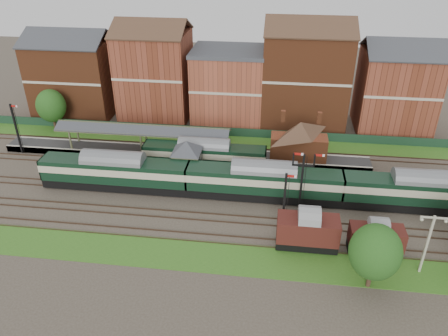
# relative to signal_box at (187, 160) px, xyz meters

# --- Properties ---
(ground) EXTENTS (160.00, 160.00, 0.00)m
(ground) POSITION_rel_signal_box_xyz_m (3.00, -3.25, -3.19)
(ground) COLOR #473D33
(ground) RESTS_ON ground
(grass_back) EXTENTS (90.00, 4.50, 0.06)m
(grass_back) POSITION_rel_signal_box_xyz_m (3.00, 12.75, -3.16)
(grass_back) COLOR #2D6619
(grass_back) RESTS_ON ground
(grass_front) EXTENTS (90.00, 5.00, 0.06)m
(grass_front) POSITION_rel_signal_box_xyz_m (3.00, -15.25, -3.16)
(grass_front) COLOR #2D6619
(grass_front) RESTS_ON ground
(fence) EXTENTS (90.00, 0.12, 1.50)m
(fence) POSITION_rel_signal_box_xyz_m (3.00, 14.75, -2.44)
(fence) COLOR #193823
(fence) RESTS_ON ground
(platform) EXTENTS (55.00, 3.40, 1.00)m
(platform) POSITION_rel_signal_box_xyz_m (-2.00, 6.50, -2.69)
(platform) COLOR #2D2D2D
(platform) RESTS_ON ground
(signal_box) EXTENTS (5.40, 5.40, 6.00)m
(signal_box) POSITION_rel_signal_box_xyz_m (0.00, 0.00, 0.00)
(signal_box) COLOR #5C7251
(signal_box) RESTS_ON ground
(brick_hut) EXTENTS (3.20, 2.64, 2.94)m
(brick_hut) POSITION_rel_signal_box_xyz_m (8.00, 0.00, -2.00)
(brick_hut) COLOR brown
(brick_hut) RESTS_ON ground
(station_building) EXTENTS (8.10, 8.10, 5.90)m
(station_building) POSITION_rel_signal_box_xyz_m (15.00, 6.50, 0.76)
(station_building) COLOR brown
(station_building) RESTS_ON platform
(canopy) EXTENTS (26.00, 3.89, 4.08)m
(canopy) POSITION_rel_signal_box_xyz_m (-8.00, 6.50, 1.39)
(canopy) COLOR #4D5334
(canopy) RESTS_ON platform
(semaphore_bracket) EXTENTS (3.60, 0.25, 8.18)m
(semaphore_bracket) POSITION_rel_signal_box_xyz_m (15.04, -5.75, 1.44)
(semaphore_bracket) COLOR black
(semaphore_bracket) RESTS_ON ground
(semaphore_platform_end) EXTENTS (1.23, 0.25, 8.00)m
(semaphore_platform_end) POSITION_rel_signal_box_xyz_m (-26.98, 4.75, 0.96)
(semaphore_platform_end) COLOR black
(semaphore_platform_end) RESTS_ON ground
(semaphore_siding) EXTENTS (1.23, 0.25, 8.00)m
(semaphore_siding) POSITION_rel_signal_box_xyz_m (13.02, -10.25, 0.96)
(semaphore_siding) COLOR black
(semaphore_siding) RESTS_ON ground
(yard_lamp) EXTENTS (2.60, 0.22, 7.00)m
(yard_lamp) POSITION_rel_signal_box_xyz_m (27.00, -14.75, 0.79)
(yard_lamp) COLOR beige
(yard_lamp) RESTS_ON ground
(town_backdrop) EXTENTS (69.00, 10.00, 16.00)m
(town_backdrop) POSITION_rel_signal_box_xyz_m (2.82, 21.75, 3.81)
(town_backdrop) COLOR brown
(town_backdrop) RESTS_ON ground
(dmu_train) EXTENTS (58.53, 3.07, 4.50)m
(dmu_train) POSITION_rel_signal_box_xyz_m (10.47, -3.25, -0.57)
(dmu_train) COLOR black
(dmu_train) RESTS_ON ground
(platform_railcar) EXTENTS (17.40, 2.74, 4.01)m
(platform_railcar) POSITION_rel_signal_box_xyz_m (1.80, 3.25, -0.84)
(platform_railcar) COLOR black
(platform_railcar) RESTS_ON ground
(goods_van_a) EXTENTS (6.61, 2.86, 4.01)m
(goods_van_a) POSITION_rel_signal_box_xyz_m (15.66, -12.25, -0.93)
(goods_van_a) COLOR black
(goods_van_a) RESTS_ON ground
(goods_van_b) EXTENTS (5.61, 2.43, 3.40)m
(goods_van_b) POSITION_rel_signal_box_xyz_m (22.87, -12.25, -1.24)
(goods_van_b) COLOR black
(goods_van_b) RESTS_ON ground
(tree_far) EXTENTS (4.90, 4.90, 7.15)m
(tree_far) POSITION_rel_signal_box_xyz_m (21.50, -17.47, 1.13)
(tree_far) COLOR #382619
(tree_far) RESTS_ON ground
(tree_back) EXTENTS (4.83, 4.83, 7.07)m
(tree_back) POSITION_rel_signal_box_xyz_m (-25.91, 13.69, 1.08)
(tree_back) COLOR #382619
(tree_back) RESTS_ON ground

